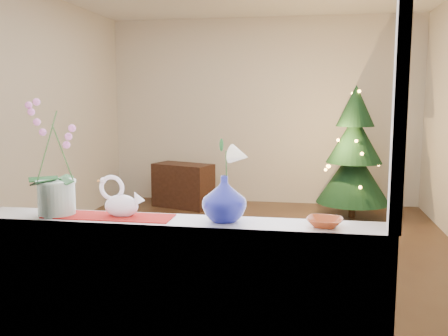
# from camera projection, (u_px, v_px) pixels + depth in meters

# --- Properties ---
(ground) EXTENTS (5.00, 5.00, 0.00)m
(ground) POSITION_uv_depth(u_px,v_px,m) (239.00, 252.00, 5.07)
(ground) COLOR #3D2418
(ground) RESTS_ON ground
(wall_back) EXTENTS (4.50, 0.10, 2.70)m
(wall_back) POSITION_uv_depth(u_px,v_px,m) (263.00, 111.00, 7.32)
(wall_back) COLOR beige
(wall_back) RESTS_ON ground
(wall_front) EXTENTS (4.50, 0.10, 2.70)m
(wall_front) POSITION_uv_depth(u_px,v_px,m) (169.00, 140.00, 2.44)
(wall_front) COLOR beige
(wall_front) RESTS_ON ground
(wall_left) EXTENTS (0.10, 5.00, 2.70)m
(wall_left) POSITION_uv_depth(u_px,v_px,m) (28.00, 117.00, 5.25)
(wall_left) COLOR beige
(wall_left) RESTS_ON ground
(window_apron) EXTENTS (2.20, 0.08, 0.88)m
(window_apron) POSITION_uv_depth(u_px,v_px,m) (174.00, 313.00, 2.60)
(window_apron) COLOR white
(window_apron) RESTS_ON ground
(windowsill) EXTENTS (2.20, 0.26, 0.04)m
(windowsill) POSITION_uv_depth(u_px,v_px,m) (177.00, 223.00, 2.63)
(windowsill) COLOR white
(windowsill) RESTS_ON window_apron
(window_frame) EXTENTS (2.22, 0.06, 1.60)m
(window_frame) POSITION_uv_depth(u_px,v_px,m) (169.00, 68.00, 2.42)
(window_frame) COLOR white
(window_frame) RESTS_ON windowsill
(runner) EXTENTS (0.70, 0.20, 0.01)m
(runner) POSITION_uv_depth(u_px,v_px,m) (109.00, 216.00, 2.69)
(runner) COLOR maroon
(runner) RESTS_ON windowsill
(orchid_pot) EXTENTS (0.27, 0.27, 0.63)m
(orchid_pot) POSITION_uv_depth(u_px,v_px,m) (55.00, 158.00, 2.69)
(orchid_pot) COLOR white
(orchid_pot) RESTS_ON windowsill
(swan) EXTENTS (0.26, 0.13, 0.21)m
(swan) POSITION_uv_depth(u_px,v_px,m) (121.00, 197.00, 2.67)
(swan) COLOR white
(swan) RESTS_ON windowsill
(blue_vase) EXTENTS (0.33, 0.33, 0.28)m
(blue_vase) POSITION_uv_depth(u_px,v_px,m) (224.00, 195.00, 2.57)
(blue_vase) COLOR navy
(blue_vase) RESTS_ON windowsill
(lily) EXTENTS (0.15, 0.09, 0.21)m
(lily) POSITION_uv_depth(u_px,v_px,m) (224.00, 149.00, 2.54)
(lily) COLOR white
(lily) RESTS_ON blue_vase
(paperweight) EXTENTS (0.08, 0.08, 0.07)m
(paperweight) POSITION_uv_depth(u_px,v_px,m) (224.00, 216.00, 2.55)
(paperweight) COLOR silver
(paperweight) RESTS_ON windowsill
(amber_dish) EXTENTS (0.17, 0.17, 0.04)m
(amber_dish) POSITION_uv_depth(u_px,v_px,m) (325.00, 223.00, 2.48)
(amber_dish) COLOR #A23F1A
(amber_dish) RESTS_ON windowsill
(xmas_tree) EXTENTS (1.10, 1.10, 1.72)m
(xmas_tree) POSITION_uv_depth(u_px,v_px,m) (354.00, 152.00, 6.41)
(xmas_tree) COLOR black
(xmas_tree) RESTS_ON ground
(side_table) EXTENTS (0.92, 0.67, 0.62)m
(side_table) POSITION_uv_depth(u_px,v_px,m) (183.00, 185.00, 7.12)
(side_table) COLOR black
(side_table) RESTS_ON ground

